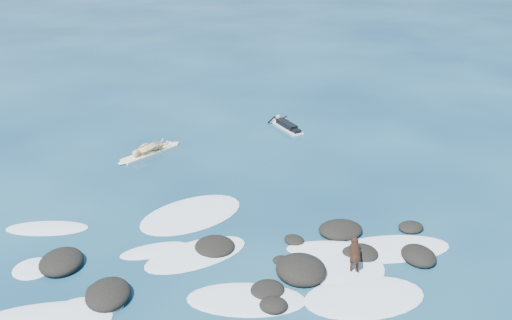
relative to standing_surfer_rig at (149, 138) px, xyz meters
name	(u,v)px	position (x,y,z in m)	size (l,w,h in m)	color
ground	(243,240)	(2.11, -7.85, -0.74)	(160.00, 160.00, 0.00)	#0A2642
reef_rocks	(234,272)	(1.36, -9.69, -0.62)	(12.62, 6.34, 0.65)	black
breaking_foam	(231,262)	(1.44, -8.99, -0.73)	(13.84, 8.71, 0.12)	white
standing_surfer_rig	(149,138)	(0.00, 0.00, 0.00)	(2.94, 2.01, 1.87)	#F8F3C6
paddling_surfer_rig	(286,125)	(6.69, 1.35, -0.59)	(1.24, 2.53, 0.44)	white
dog	(355,252)	(4.86, -10.24, -0.21)	(0.65, 1.20, 0.80)	black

